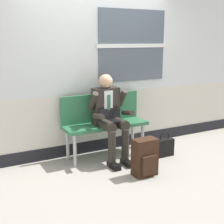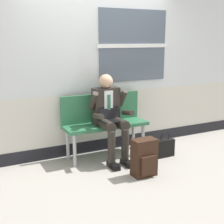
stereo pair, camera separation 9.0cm
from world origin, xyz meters
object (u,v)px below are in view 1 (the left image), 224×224
(bench_with_person, at_px, (104,119))
(backpack, at_px, (145,158))
(handbag, at_px, (164,147))
(person_seated, at_px, (110,115))

(bench_with_person, bearing_deg, backpack, -81.05)
(backpack, bearing_deg, handbag, 33.89)
(person_seated, bearing_deg, backpack, -78.62)
(person_seated, distance_m, handbag, 1.01)
(bench_with_person, xyz_separation_m, handbag, (0.80, -0.49, -0.43))
(person_seated, xyz_separation_m, handbag, (0.80, -0.29, -0.55))
(person_seated, bearing_deg, handbag, -19.73)
(bench_with_person, bearing_deg, person_seated, -90.00)
(bench_with_person, xyz_separation_m, backpack, (0.15, -0.93, -0.33))
(person_seated, xyz_separation_m, backpack, (0.15, -0.73, -0.45))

